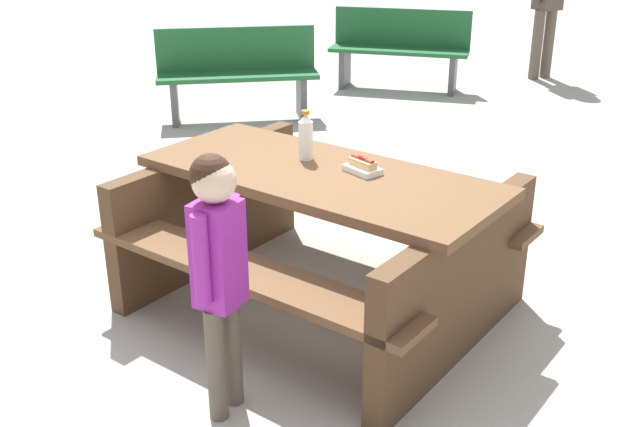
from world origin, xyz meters
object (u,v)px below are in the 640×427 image
(picnic_table, at_px, (320,228))
(hotdog_tray, at_px, (363,166))
(park_bench_mid, at_px, (400,47))
(child_in_coat, at_px, (218,255))
(park_bench_near, at_px, (237,72))
(soda_bottle, at_px, (306,137))

(picnic_table, height_order, hotdog_tray, hotdog_tray)
(picnic_table, bearing_deg, hotdog_tray, 32.52)
(picnic_table, height_order, park_bench_mid, park_bench_mid)
(picnic_table, relative_size, child_in_coat, 1.62)
(picnic_table, bearing_deg, park_bench_near, 140.29)
(picnic_table, xyz_separation_m, hotdog_tray, (0.18, 0.11, 0.34))
(park_bench_mid, bearing_deg, child_in_coat, -64.54)
(hotdog_tray, distance_m, park_bench_near, 3.76)
(child_in_coat, xyz_separation_m, park_bench_mid, (-2.51, 5.26, -0.27))
(child_in_coat, bearing_deg, soda_bottle, 111.08)
(child_in_coat, relative_size, park_bench_mid, 0.73)
(hotdog_tray, relative_size, child_in_coat, 0.18)
(child_in_coat, bearing_deg, picnic_table, 103.65)
(picnic_table, distance_m, park_bench_mid, 4.90)
(soda_bottle, distance_m, park_bench_mid, 4.75)
(soda_bottle, bearing_deg, child_in_coat, -68.92)
(picnic_table, xyz_separation_m, soda_bottle, (-0.17, 0.10, 0.42))
(picnic_table, height_order, soda_bottle, soda_bottle)
(hotdog_tray, xyz_separation_m, child_in_coat, (0.05, -1.04, -0.06))
(park_bench_near, bearing_deg, hotdog_tray, -36.68)
(child_in_coat, relative_size, park_bench_near, 0.82)
(park_bench_near, xyz_separation_m, park_bench_mid, (0.55, 1.99, 0.00))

